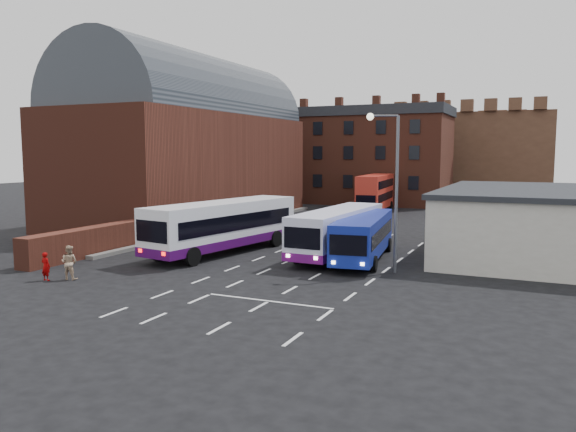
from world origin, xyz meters
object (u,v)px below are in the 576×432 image
at_px(bus_red_double, 375,192).
at_px(pedestrian_red, 46,266).
at_px(bus_white_outbound, 224,223).
at_px(street_lamp, 391,178).
at_px(pedestrian_beige, 69,262).
at_px(bus_white_inbound, 338,229).
at_px(bus_blue, 364,234).

height_order(bus_red_double, pedestrian_red, bus_red_double).
bearing_deg(bus_white_outbound, pedestrian_red, -101.23).
xyz_separation_m(street_lamp, pedestrian_beige, (-14.56, -8.43, -4.28)).
distance_m(bus_white_inbound, pedestrian_beige, 15.90).
xyz_separation_m(bus_white_inbound, pedestrian_beige, (-10.32, -12.06, -0.85)).
bearing_deg(street_lamp, bus_white_inbound, 139.45).
distance_m(bus_white_inbound, bus_red_double, 27.07).
bearing_deg(street_lamp, bus_blue, 129.51).
bearing_deg(bus_white_outbound, bus_white_inbound, 26.14).
xyz_separation_m(pedestrian_red, pedestrian_beige, (0.89, 0.69, 0.15)).
height_order(bus_white_inbound, street_lamp, street_lamp).
bearing_deg(street_lamp, bus_white_outbound, 172.24).
bearing_deg(bus_white_inbound, bus_red_double, -77.46).
distance_m(bus_red_double, pedestrian_red, 39.86).
distance_m(bus_red_double, pedestrian_beige, 39.05).
relative_size(bus_blue, pedestrian_red, 6.87).
height_order(street_lamp, pedestrian_beige, street_lamp).
bearing_deg(bus_white_outbound, bus_red_double, 95.64).
height_order(bus_red_double, pedestrian_beige, bus_red_double).
bearing_deg(bus_blue, bus_white_outbound, 0.54).
xyz_separation_m(bus_white_inbound, bus_blue, (1.91, -0.81, -0.14)).
bearing_deg(bus_blue, bus_red_double, -83.31).
bearing_deg(bus_red_double, bus_blue, 99.39).
height_order(bus_blue, bus_red_double, bus_red_double).
relative_size(bus_white_inbound, bus_red_double, 1.05).
distance_m(bus_blue, bus_red_double, 28.28).
bearing_deg(pedestrian_red, bus_red_double, -97.96).
bearing_deg(pedestrian_beige, bus_blue, -150.65).
xyz_separation_m(bus_white_inbound, bus_red_double, (-5.02, 26.60, 0.43)).
distance_m(bus_blue, pedestrian_beige, 16.64).
height_order(bus_white_outbound, pedestrian_beige, bus_white_outbound).
height_order(bus_white_inbound, pedestrian_red, bus_white_inbound).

